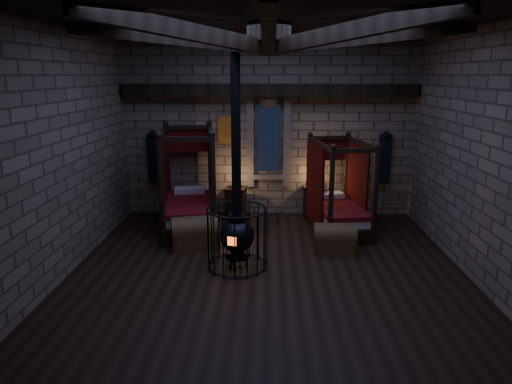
{
  "coord_description": "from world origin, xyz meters",
  "views": [
    {
      "loc": [
        0.02,
        -7.58,
        3.42
      ],
      "look_at": [
        -0.22,
        0.6,
        1.3
      ],
      "focal_mm": 32.0,
      "sensor_mm": 36.0,
      "label": 1
    }
  ],
  "objects_px": {
    "bed_right": "(337,209)",
    "stove": "(237,233)",
    "bed_left": "(190,205)",
    "trunk_left": "(195,234)",
    "trunk_right": "(334,239)"
  },
  "relations": [
    {
      "from": "trunk_right",
      "to": "stove",
      "type": "height_order",
      "value": "stove"
    },
    {
      "from": "trunk_left",
      "to": "trunk_right",
      "type": "bearing_deg",
      "value": -17.68
    },
    {
      "from": "trunk_left",
      "to": "stove",
      "type": "xyz_separation_m",
      "value": [
        0.92,
        -0.93,
        0.35
      ]
    },
    {
      "from": "trunk_right",
      "to": "bed_left",
      "type": "bearing_deg",
      "value": 157.68
    },
    {
      "from": "bed_right",
      "to": "stove",
      "type": "height_order",
      "value": "stove"
    },
    {
      "from": "bed_left",
      "to": "trunk_left",
      "type": "bearing_deg",
      "value": -84.35
    },
    {
      "from": "stove",
      "to": "bed_left",
      "type": "bearing_deg",
      "value": 133.49
    },
    {
      "from": "bed_left",
      "to": "bed_right",
      "type": "relative_size",
      "value": 1.11
    },
    {
      "from": "stove",
      "to": "trunk_right",
      "type": "bearing_deg",
      "value": 36.45
    },
    {
      "from": "bed_right",
      "to": "trunk_right",
      "type": "height_order",
      "value": "bed_right"
    },
    {
      "from": "trunk_left",
      "to": "trunk_right",
      "type": "height_order",
      "value": "trunk_left"
    },
    {
      "from": "trunk_right",
      "to": "trunk_left",
      "type": "bearing_deg",
      "value": 178.06
    },
    {
      "from": "bed_left",
      "to": "trunk_right",
      "type": "bearing_deg",
      "value": -31.97
    },
    {
      "from": "bed_left",
      "to": "trunk_left",
      "type": "height_order",
      "value": "bed_left"
    },
    {
      "from": "bed_left",
      "to": "bed_right",
      "type": "height_order",
      "value": "bed_left"
    }
  ]
}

